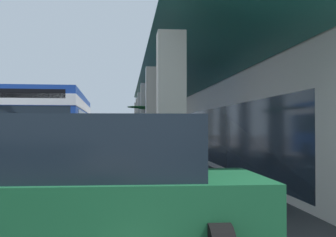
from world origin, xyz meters
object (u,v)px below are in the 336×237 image
at_px(parked_suv_green, 77,189).
at_px(pedestrian, 50,160).
at_px(transit_bus, 55,125).
at_px(potted_palm, 152,156).

distance_m(parked_suv_green, pedestrian, 5.69).
relative_size(transit_bus, potted_palm, 4.24).
xyz_separation_m(parked_suv_green, potted_palm, (-12.11, 1.66, -0.41)).
bearing_deg(potted_palm, parked_suv_green, -7.80).
xyz_separation_m(transit_bus, pedestrian, (7.76, 1.13, -0.89)).
height_order(transit_bus, potted_palm, transit_bus).
xyz_separation_m(parked_suv_green, pedestrian, (-5.54, -1.31, -0.05)).
height_order(parked_suv_green, pedestrian, parked_suv_green).
height_order(transit_bus, pedestrian, transit_bus).
xyz_separation_m(transit_bus, parked_suv_green, (13.30, 2.44, -0.84)).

